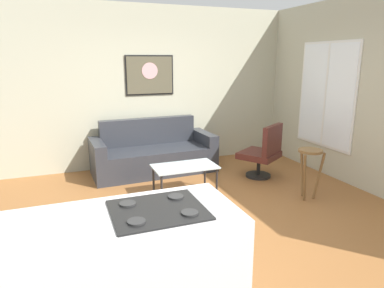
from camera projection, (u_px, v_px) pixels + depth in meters
ground at (200, 219)px, 4.23m from camera, size 6.40×6.40×0.04m
back_wall at (149, 87)px, 6.09m from camera, size 6.40×0.05×2.80m
right_wall at (358, 93)px, 5.07m from camera, size 0.05×6.40×2.80m
couch at (153, 155)px, 5.89m from camera, size 2.08×0.91×0.89m
coffee_table at (185, 169)px, 4.81m from camera, size 0.89×0.50×0.44m
armchair at (263, 152)px, 5.55m from camera, size 0.79×0.79×0.89m
bar_stool at (310, 161)px, 4.67m from camera, size 0.37×0.36×0.71m
kitchen_counter at (117, 283)px, 2.25m from camera, size 1.61×0.71×0.96m
wall_painting at (150, 75)px, 6.00m from camera, size 0.85×0.03×0.69m
window at (326, 95)px, 5.62m from camera, size 0.03×1.26×1.71m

